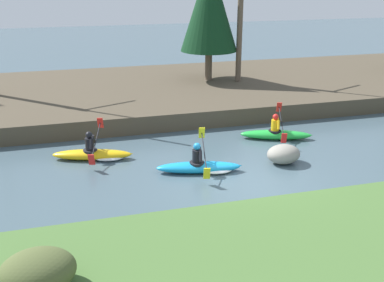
{
  "coord_description": "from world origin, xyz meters",
  "views": [
    {
      "loc": [
        -4.71,
        -11.46,
        6.03
      ],
      "look_at": [
        -0.9,
        2.59,
        0.55
      ],
      "focal_mm": 42.0,
      "sensor_mm": 36.0,
      "label": 1
    }
  ],
  "objects_px": {
    "boulder_midstream": "(284,154)",
    "kayaker_middle": "(202,166)",
    "kayaker_trailing": "(95,154)",
    "kayaker_lead": "(276,133)"
  },
  "relations": [
    {
      "from": "boulder_midstream",
      "to": "kayaker_middle",
      "type": "bearing_deg",
      "value": 179.7
    },
    {
      "from": "kayaker_trailing",
      "to": "boulder_midstream",
      "type": "distance_m",
      "value": 6.4
    },
    {
      "from": "kayaker_lead",
      "to": "kayaker_middle",
      "type": "relative_size",
      "value": 0.98
    },
    {
      "from": "kayaker_lead",
      "to": "kayaker_trailing",
      "type": "height_order",
      "value": "same"
    },
    {
      "from": "kayaker_lead",
      "to": "kayaker_middle",
      "type": "height_order",
      "value": "same"
    },
    {
      "from": "kayaker_lead",
      "to": "kayaker_trailing",
      "type": "distance_m",
      "value": 6.87
    },
    {
      "from": "kayaker_lead",
      "to": "kayaker_trailing",
      "type": "relative_size",
      "value": 0.99
    },
    {
      "from": "kayaker_lead",
      "to": "kayaker_trailing",
      "type": "xyz_separation_m",
      "value": [
        -6.87,
        -0.21,
        -0.02
      ]
    },
    {
      "from": "kayaker_middle",
      "to": "kayaker_trailing",
      "type": "xyz_separation_m",
      "value": [
        -3.24,
        1.98,
        0.0
      ]
    },
    {
      "from": "kayaker_middle",
      "to": "kayaker_trailing",
      "type": "distance_m",
      "value": 3.8
    }
  ]
}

